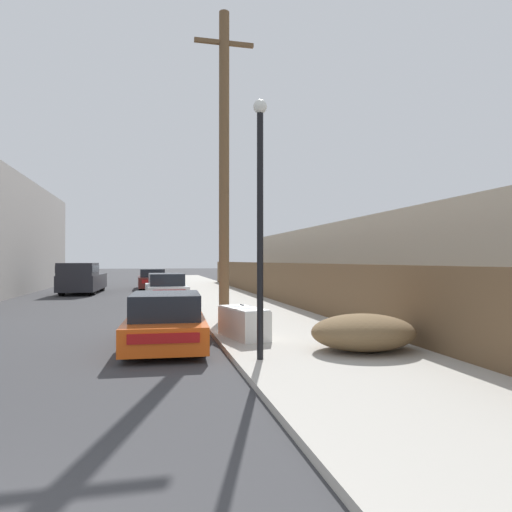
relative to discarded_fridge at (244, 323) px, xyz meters
name	(u,v)px	position (x,y,z in m)	size (l,w,h in m)	color
sidewalk_curb	(216,293)	(1.47, 15.35, -0.42)	(4.20, 63.00, 0.12)	#ADA89E
discarded_fridge	(244,323)	(0.00, 0.00, 0.00)	(1.01, 1.77, 0.74)	silver
parked_sports_car_red	(166,322)	(-1.81, -0.06, 0.08)	(1.91, 4.23, 1.23)	#E05114
car_parked_mid	(166,289)	(-1.48, 10.95, 0.15)	(1.92, 4.11, 1.35)	silver
car_parked_far	(152,280)	(-2.10, 21.44, 0.17)	(1.99, 4.61, 1.37)	#5B1E19
pickup_truck	(82,278)	(-6.11, 17.63, 0.44)	(2.20, 5.60, 1.81)	#232328
utility_pole	(224,163)	(-0.01, 2.91, 4.41)	(1.80, 0.31, 9.33)	brown
street_lamp	(260,209)	(-0.17, -2.40, 2.44)	(0.26, 0.26, 4.83)	black
brush_pile	(363,332)	(2.08, -2.05, 0.01)	(2.16, 1.76, 0.74)	brown
wooden_fence	(270,281)	(3.42, 10.47, 0.51)	(0.08, 35.40, 1.73)	brown
building_right_house	(387,264)	(8.52, 8.61, 1.32)	(6.00, 23.65, 3.60)	beige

